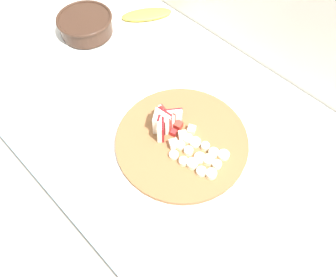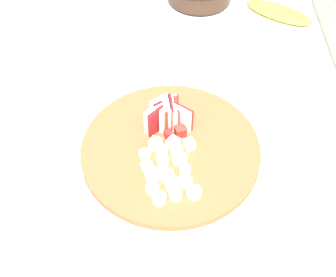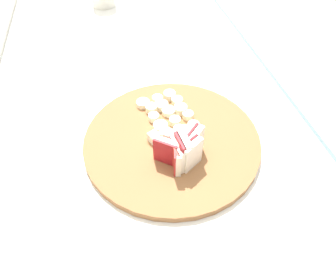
{
  "view_description": "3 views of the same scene",
  "coord_description": "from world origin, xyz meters",
  "px_view_note": "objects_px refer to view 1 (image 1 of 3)",
  "views": [
    {
      "loc": [
        0.25,
        -0.36,
        1.62
      ],
      "look_at": [
        -0.06,
        -0.05,
        0.91
      ],
      "focal_mm": 34.19,
      "sensor_mm": 36.0,
      "label": 1
    },
    {
      "loc": [
        0.56,
        -0.04,
        1.63
      ],
      "look_at": [
        -0.03,
        -0.03,
        0.93
      ],
      "focal_mm": 51.84,
      "sensor_mm": 36.0,
      "label": 2
    },
    {
      "loc": [
        -0.42,
        0.07,
        1.34
      ],
      "look_at": [
        -0.05,
        -0.01,
        0.92
      ],
      "focal_mm": 32.13,
      "sensor_mm": 36.0,
      "label": 3
    }
  ],
  "objects_px": {
    "ceramic_bowl": "(86,24)",
    "banana_peel": "(147,14)",
    "cutting_board": "(182,141)",
    "apple_dice_pile": "(178,133)",
    "apple_wedge_fan": "(164,121)",
    "banana_slice_rows": "(200,156)"
  },
  "relations": [
    {
      "from": "apple_dice_pile",
      "to": "ceramic_bowl",
      "type": "height_order",
      "value": "ceramic_bowl"
    },
    {
      "from": "apple_wedge_fan",
      "to": "banana_peel",
      "type": "bearing_deg",
      "value": 142.95
    },
    {
      "from": "apple_dice_pile",
      "to": "ceramic_bowl",
      "type": "bearing_deg",
      "value": 170.6
    },
    {
      "from": "cutting_board",
      "to": "apple_dice_pile",
      "type": "bearing_deg",
      "value": 174.53
    },
    {
      "from": "apple_wedge_fan",
      "to": "apple_dice_pile",
      "type": "height_order",
      "value": "apple_wedge_fan"
    },
    {
      "from": "apple_wedge_fan",
      "to": "ceramic_bowl",
      "type": "relative_size",
      "value": 0.53
    },
    {
      "from": "ceramic_bowl",
      "to": "banana_peel",
      "type": "relative_size",
      "value": 1.03
    },
    {
      "from": "apple_dice_pile",
      "to": "banana_peel",
      "type": "relative_size",
      "value": 0.52
    },
    {
      "from": "banana_slice_rows",
      "to": "banana_peel",
      "type": "bearing_deg",
      "value": 150.53
    },
    {
      "from": "apple_dice_pile",
      "to": "banana_peel",
      "type": "distance_m",
      "value": 0.51
    },
    {
      "from": "apple_dice_pile",
      "to": "banana_slice_rows",
      "type": "bearing_deg",
      "value": -5.05
    },
    {
      "from": "apple_dice_pile",
      "to": "ceramic_bowl",
      "type": "xyz_separation_m",
      "value": [
        -0.51,
        0.08,
        0.01
      ]
    },
    {
      "from": "ceramic_bowl",
      "to": "apple_wedge_fan",
      "type": "bearing_deg",
      "value": -11.1
    },
    {
      "from": "cutting_board",
      "to": "banana_peel",
      "type": "xyz_separation_m",
      "value": [
        -0.45,
        0.28,
        0.0
      ]
    },
    {
      "from": "apple_wedge_fan",
      "to": "banana_slice_rows",
      "type": "relative_size",
      "value": 0.7
    },
    {
      "from": "banana_slice_rows",
      "to": "ceramic_bowl",
      "type": "bearing_deg",
      "value": 171.23
    },
    {
      "from": "apple_dice_pile",
      "to": "banana_slice_rows",
      "type": "height_order",
      "value": "apple_dice_pile"
    },
    {
      "from": "apple_wedge_fan",
      "to": "ceramic_bowl",
      "type": "xyz_separation_m",
      "value": [
        -0.46,
        0.09,
        -0.01
      ]
    },
    {
      "from": "banana_slice_rows",
      "to": "cutting_board",
      "type": "bearing_deg",
      "value": 175.05
    },
    {
      "from": "cutting_board",
      "to": "ceramic_bowl",
      "type": "relative_size",
      "value": 1.93
    },
    {
      "from": "apple_wedge_fan",
      "to": "apple_dice_pile",
      "type": "relative_size",
      "value": 1.03
    },
    {
      "from": "cutting_board",
      "to": "ceramic_bowl",
      "type": "height_order",
      "value": "ceramic_bowl"
    }
  ]
}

